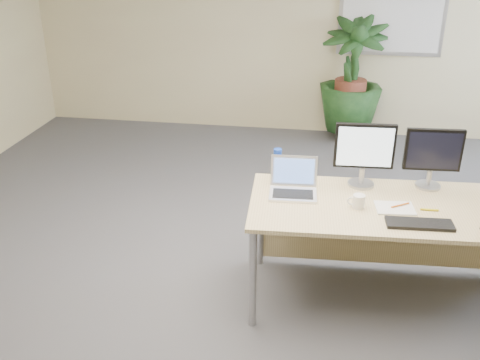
% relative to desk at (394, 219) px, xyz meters
% --- Properties ---
extents(floor, '(8.00, 8.00, 0.00)m').
position_rel_desk_xyz_m(floor, '(-0.99, -0.41, -0.63)').
color(floor, '#4A4B50').
rests_on(floor, ground).
extents(back_wall, '(7.00, 0.04, 2.70)m').
position_rel_desk_xyz_m(back_wall, '(-0.99, 3.59, 0.72)').
color(back_wall, '#CBBA8F').
rests_on(back_wall, floor).
extents(whiteboard, '(1.30, 0.04, 0.95)m').
position_rel_desk_xyz_m(whiteboard, '(0.21, 3.56, 0.92)').
color(whiteboard, '#B9BABE').
rests_on(whiteboard, back_wall).
extents(desk, '(2.11, 0.98, 0.80)m').
position_rel_desk_xyz_m(desk, '(0.00, 0.00, 0.00)').
color(desk, tan).
rests_on(desk, floor).
extents(floor_plant, '(0.96, 0.96, 1.50)m').
position_rel_desk_xyz_m(floor_plant, '(-0.23, 3.29, 0.12)').
color(floor_plant, '#123314').
rests_on(floor_plant, floor).
extents(monitor_left, '(0.43, 0.20, 0.48)m').
position_rel_desk_xyz_m(monitor_left, '(-0.25, 0.18, 0.44)').
color(monitor_left, '#A2A2A6').
rests_on(monitor_left, desk).
extents(monitor_right, '(0.41, 0.18, 0.45)m').
position_rel_desk_xyz_m(monitor_right, '(0.24, 0.23, 0.43)').
color(monitor_right, '#A2A2A6').
rests_on(monitor_right, desk).
extents(laptop, '(0.35, 0.31, 0.24)m').
position_rel_desk_xyz_m(laptop, '(-0.74, -0.02, 0.23)').
color(laptop, white).
rests_on(laptop, desk).
extents(keyboard, '(0.43, 0.16, 0.02)m').
position_rel_desk_xyz_m(keyboard, '(0.10, -0.38, 0.18)').
color(keyboard, black).
rests_on(keyboard, desk).
extents(coffee_mug, '(0.12, 0.08, 0.09)m').
position_rel_desk_xyz_m(coffee_mug, '(-0.28, -0.19, 0.22)').
color(coffee_mug, silver).
rests_on(coffee_mug, desk).
extents(spiral_notebook, '(0.27, 0.22, 0.01)m').
position_rel_desk_xyz_m(spiral_notebook, '(-0.04, -0.17, 0.18)').
color(spiral_notebook, silver).
rests_on(spiral_notebook, desk).
extents(orange_pen, '(0.13, 0.09, 0.01)m').
position_rel_desk_xyz_m(orange_pen, '(0.00, -0.14, 0.19)').
color(orange_pen, orange).
rests_on(orange_pen, spiral_notebook).
extents(yellow_highlighter, '(0.12, 0.02, 0.02)m').
position_rel_desk_xyz_m(yellow_highlighter, '(0.19, -0.16, 0.18)').
color(yellow_highlighter, yellow).
rests_on(yellow_highlighter, desk).
extents(water_bottle, '(0.07, 0.07, 0.26)m').
position_rel_desk_xyz_m(water_bottle, '(-0.87, 0.15, 0.29)').
color(water_bottle, silver).
rests_on(water_bottle, desk).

